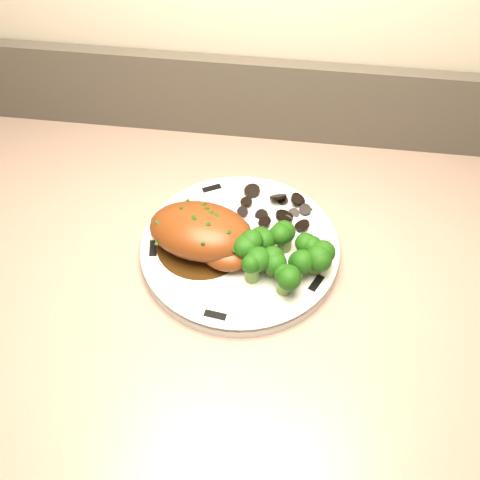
# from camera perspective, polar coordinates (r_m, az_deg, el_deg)

# --- Properties ---
(plate) EXTENTS (0.28, 0.28, 0.02)m
(plate) POSITION_cam_1_polar(r_m,az_deg,el_deg) (0.72, -0.00, -0.93)
(plate) COLOR silver
(plate) RESTS_ON counter
(rim_accent_0) EXTENTS (0.02, 0.02, 0.00)m
(rim_accent_0) POSITION_cam_1_polar(r_m,az_deg,el_deg) (0.76, 6.04, 3.23)
(rim_accent_0) COLOR black
(rim_accent_0) RESTS_ON plate
(rim_accent_1) EXTENTS (0.03, 0.02, 0.00)m
(rim_accent_1) POSITION_cam_1_polar(r_m,az_deg,el_deg) (0.78, -2.70, 4.91)
(rim_accent_1) COLOR black
(rim_accent_1) RESTS_ON plate
(rim_accent_2) EXTENTS (0.01, 0.03, 0.00)m
(rim_accent_2) POSITION_cam_1_polar(r_m,az_deg,el_deg) (0.72, -8.22, -0.80)
(rim_accent_2) COLOR black
(rim_accent_2) RESTS_ON plate
(rim_accent_3) EXTENTS (0.03, 0.01, 0.00)m
(rim_accent_3) POSITION_cam_1_polar(r_m,az_deg,el_deg) (0.65, -2.36, -7.14)
(rim_accent_3) COLOR black
(rim_accent_3) RESTS_ON plate
(rim_accent_4) EXTENTS (0.02, 0.03, 0.00)m
(rim_accent_4) POSITION_cam_1_polar(r_m,az_deg,el_deg) (0.68, 7.25, -4.08)
(rim_accent_4) COLOR black
(rim_accent_4) RESTS_ON plate
(gravy_pool) EXTENTS (0.11, 0.11, 0.00)m
(gravy_pool) POSITION_cam_1_polar(r_m,az_deg,el_deg) (0.72, -3.65, -0.40)
(gravy_pool) COLOR #351E09
(gravy_pool) RESTS_ON plate
(chicken_breast) EXTENTS (0.13, 0.10, 0.05)m
(chicken_breast) POSITION_cam_1_polar(r_m,az_deg,el_deg) (0.70, -3.47, 0.61)
(chicken_breast) COLOR brown
(chicken_breast) RESTS_ON plate
(mushroom_pile) EXTENTS (0.08, 0.06, 0.02)m
(mushroom_pile) POSITION_cam_1_polar(r_m,az_deg,el_deg) (0.75, 3.20, 2.90)
(mushroom_pile) COLOR black
(mushroom_pile) RESTS_ON plate
(broccoli_florets) EXTENTS (0.10, 0.09, 0.04)m
(broccoli_florets) POSITION_cam_1_polar(r_m,az_deg,el_deg) (0.68, 3.85, -1.47)
(broccoli_florets) COLOR olive
(broccoli_florets) RESTS_ON plate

